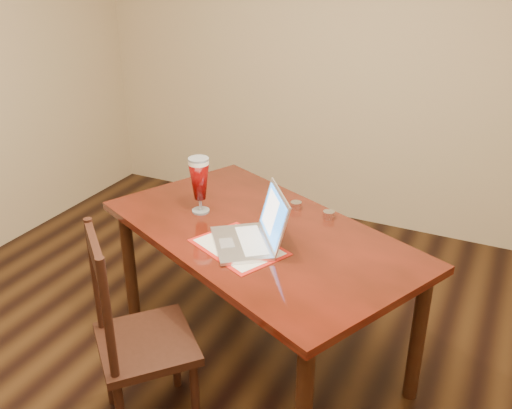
% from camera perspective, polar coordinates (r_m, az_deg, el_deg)
% --- Properties ---
extents(room_shell, '(4.51, 5.01, 2.71)m').
position_cam_1_polar(room_shell, '(1.98, -8.24, 15.24)').
color(room_shell, tan).
rests_on(room_shell, ground).
extents(dining_table, '(1.86, 1.51, 1.07)m').
position_cam_1_polar(dining_table, '(2.89, 0.15, -4.02)').
color(dining_table, '#52130A').
rests_on(dining_table, ground).
extents(dining_chair, '(0.60, 0.60, 1.02)m').
position_cam_1_polar(dining_chair, '(2.65, -11.76, -13.04)').
color(dining_chair, black).
rests_on(dining_chair, ground).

